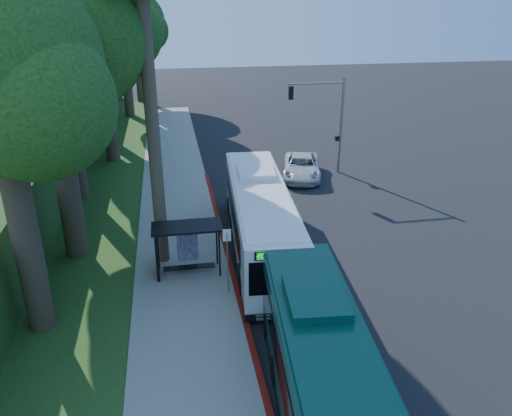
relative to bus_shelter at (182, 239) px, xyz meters
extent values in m
plane|color=black|center=(7.26, 2.86, -1.81)|extent=(140.00, 140.00, 0.00)
cube|color=gray|center=(-0.04, 2.86, -1.75)|extent=(4.50, 70.00, 0.12)
cube|color=maroon|center=(2.26, -1.14, -1.74)|extent=(0.25, 30.00, 0.13)
cube|color=#234719|center=(-5.74, 7.86, -1.78)|extent=(8.00, 70.00, 0.06)
cube|color=black|center=(0.26, -0.14, 0.69)|extent=(3.20, 1.50, 0.10)
cube|color=black|center=(-1.19, -0.14, -0.61)|extent=(0.06, 1.30, 2.20)
cube|color=navy|center=(0.26, 0.56, -0.56)|extent=(1.00, 0.12, 1.70)
cube|color=black|center=(0.26, -0.24, -1.36)|extent=(2.40, 0.40, 0.06)
cube|color=black|center=(-1.14, 0.46, -0.61)|extent=(0.08, 0.08, 2.40)
cube|color=black|center=(1.66, 0.46, -0.61)|extent=(0.08, 0.08, 2.40)
cube|color=black|center=(-1.14, -0.74, -0.61)|extent=(0.08, 0.08, 2.40)
cube|color=black|center=(1.66, -0.74, -0.61)|extent=(0.08, 0.08, 2.40)
cylinder|color=gray|center=(1.86, -2.14, -0.31)|extent=(0.06, 0.06, 3.00)
cube|color=white|center=(1.86, -2.14, 1.09)|extent=(0.35, 0.04, 0.55)
cylinder|color=gray|center=(12.06, 12.86, 1.69)|extent=(0.20, 0.20, 7.00)
cylinder|color=gray|center=(10.06, 12.86, 4.79)|extent=(4.00, 0.14, 0.14)
cube|color=black|center=(8.26, 12.86, 4.19)|extent=(0.30, 0.30, 0.90)
cube|color=black|center=(11.81, 12.86, 0.79)|extent=(0.25, 0.25, 0.35)
cylinder|color=#4C3F2D|center=(-0.94, 1.36, 4.69)|extent=(0.60, 0.60, 13.00)
cylinder|color=#382B1E|center=(-5.24, 2.86, 3.44)|extent=(1.10, 1.10, 10.50)
sphere|color=#113F11|center=(-5.24, 2.86, 9.89)|extent=(8.00, 8.00, 8.00)
sphere|color=#113F11|center=(-3.64, 1.66, 8.69)|extent=(5.60, 5.60, 5.60)
sphere|color=#113F11|center=(-6.64, 4.26, 8.99)|extent=(5.20, 5.20, 5.20)
cylinder|color=#382B1E|center=(-6.24, 10.86, 4.14)|extent=(1.18, 1.18, 11.90)
sphere|color=#113F11|center=(-4.24, 9.36, 10.09)|extent=(7.00, 7.00, 7.00)
cylinder|color=#382B1E|center=(-4.74, 18.86, 3.09)|extent=(1.06, 1.06, 9.80)
sphere|color=#113F11|center=(-4.74, 18.86, 9.11)|extent=(8.40, 8.40, 8.40)
sphere|color=#113F11|center=(-3.06, 17.60, 7.99)|extent=(5.88, 5.88, 5.88)
sphere|color=#113F11|center=(-6.21, 20.33, 8.27)|extent=(5.46, 5.46, 5.46)
cylinder|color=#382B1E|center=(-6.74, 26.86, 3.79)|extent=(1.14, 1.14, 11.20)
sphere|color=#113F11|center=(-4.82, 25.42, 9.39)|extent=(6.72, 6.72, 6.72)
sphere|color=#113F11|center=(-8.42, 28.54, 9.71)|extent=(6.24, 6.24, 6.24)
cylinder|color=#382B1E|center=(-4.24, 34.86, 2.74)|extent=(1.02, 1.02, 9.10)
sphere|color=#113F11|center=(-4.24, 34.86, 8.33)|extent=(8.00, 8.00, 8.00)
sphere|color=#113F11|center=(-2.64, 33.66, 7.29)|extent=(5.60, 5.60, 5.60)
sphere|color=#113F11|center=(-5.64, 36.26, 7.55)|extent=(5.20, 5.20, 5.20)
cylinder|color=#382B1E|center=(-3.24, 42.86, 2.39)|extent=(0.98, 0.98, 8.40)
sphere|color=#113F11|center=(-3.24, 42.86, 7.55)|extent=(7.00, 7.00, 7.00)
sphere|color=#113F11|center=(-1.84, 41.81, 6.59)|extent=(4.90, 4.90, 4.90)
sphere|color=#113F11|center=(-4.47, 44.08, 6.83)|extent=(4.55, 4.55, 4.55)
cylinder|color=#382B1E|center=(-5.74, -3.14, 2.74)|extent=(1.02, 1.02, 9.10)
sphere|color=#113F11|center=(-4.30, -4.22, 7.29)|extent=(5.04, 5.04, 5.04)
cube|color=white|center=(4.01, 1.70, 0.07)|extent=(3.57, 12.83, 3.01)
cube|color=black|center=(4.01, 1.70, -1.49)|extent=(3.60, 12.90, 0.37)
cube|color=black|center=(4.04, 2.22, 0.36)|extent=(3.44, 10.06, 1.16)
cube|color=black|center=(3.57, -4.57, 0.31)|extent=(2.37, 0.29, 1.48)
cube|color=black|center=(4.45, 7.97, 0.41)|extent=(2.16, 0.28, 1.06)
cube|color=#19E533|center=(3.57, -4.58, 1.31)|extent=(1.75, 0.23, 0.30)
cube|color=white|center=(4.01, 1.70, 1.63)|extent=(3.31, 12.19, 0.13)
cube|color=white|center=(4.15, 3.80, 1.81)|extent=(2.07, 2.77, 0.37)
cylinder|color=black|center=(2.51, -2.27, -1.28)|extent=(0.39, 1.08, 1.06)
cylinder|color=black|center=(4.94, -2.44, -1.28)|extent=(0.39, 1.08, 1.06)
cylinder|color=black|center=(3.13, 6.59, -1.28)|extent=(0.39, 1.08, 1.06)
cylinder|color=black|center=(5.56, 6.42, -1.28)|extent=(0.39, 1.08, 1.06)
cube|color=#0A3B30|center=(3.75, -10.19, -0.01)|extent=(3.65, 12.34, 2.89)
cube|color=black|center=(3.79, -9.68, 0.27)|extent=(3.47, 9.68, 1.11)
cube|color=black|center=(4.28, -4.18, 0.32)|extent=(2.07, 0.30, 1.01)
cube|color=#0A3B30|center=(3.75, -10.19, 1.49)|extent=(3.39, 11.72, 0.12)
cube|color=#0A3B30|center=(3.93, -8.17, 1.66)|extent=(2.03, 2.68, 0.35)
cylinder|color=black|center=(2.99, -5.48, -1.30)|extent=(0.39, 1.04, 1.01)
cylinder|color=black|center=(5.32, -5.69, -1.30)|extent=(0.39, 1.04, 1.01)
imported|color=silver|center=(9.07, 12.29, -1.02)|extent=(3.99, 6.12, 1.57)
camera|label=1|loc=(-0.27, -20.92, 10.43)|focal=35.00mm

